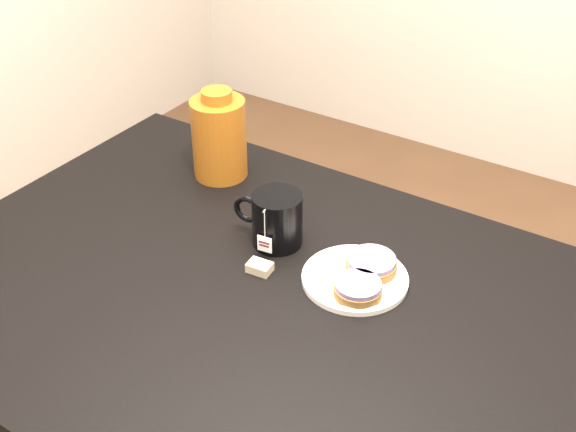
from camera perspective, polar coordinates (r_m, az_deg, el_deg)
The scene contains 7 objects.
table at distance 1.34m, azimuth -0.22°, elevation -9.61°, with size 1.40×0.90×0.75m.
plate at distance 1.33m, azimuth 5.32°, elevation -4.88°, with size 0.20×0.20×0.01m.
bagel_back at distance 1.34m, azimuth 6.60°, elevation -3.78°, with size 0.10×0.10×0.03m.
bagel_front at distance 1.28m, azimuth 5.54°, elevation -5.74°, with size 0.11×0.11×0.03m.
mug at distance 1.39m, azimuth -0.95°, elevation -0.23°, with size 0.15×0.11×0.11m.
teabag_pouch at distance 1.35m, azimuth -2.25°, elevation -4.07°, with size 0.04×0.03×0.02m, color #C6B793.
bagel_package at distance 1.61m, azimuth -5.46°, elevation 6.24°, with size 0.13×0.13×0.21m.
Camera 1 is at (0.53, -0.81, 1.59)m, focal length 45.00 mm.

